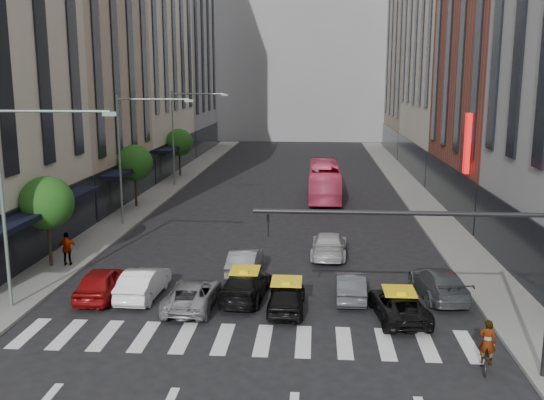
% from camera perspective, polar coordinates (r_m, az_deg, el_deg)
% --- Properties ---
extents(ground, '(160.00, 160.00, 0.00)m').
position_cam_1_polar(ground, '(23.36, -2.68, -14.51)').
color(ground, black).
rests_on(ground, ground).
extents(sidewalk_left, '(3.00, 96.00, 0.15)m').
position_cam_1_polar(sidewalk_left, '(53.74, -11.12, 0.24)').
color(sidewalk_left, slate).
rests_on(sidewalk_left, ground).
extents(sidewalk_right, '(3.00, 96.00, 0.15)m').
position_cam_1_polar(sidewalk_right, '(52.63, 13.83, -0.11)').
color(sidewalk_right, slate).
rests_on(sidewalk_right, ground).
extents(building_left_b, '(8.00, 16.00, 24.00)m').
position_cam_1_polar(building_left_b, '(52.69, -18.13, 12.73)').
color(building_left_b, tan).
rests_on(building_left_b, ground).
extents(building_left_c, '(8.00, 20.00, 36.00)m').
position_cam_1_polar(building_left_c, '(70.13, -12.68, 17.42)').
color(building_left_c, beige).
rests_on(building_left_c, ground).
extents(building_left_d, '(8.00, 18.00, 30.00)m').
position_cam_1_polar(building_left_d, '(88.22, -8.96, 14.28)').
color(building_left_d, gray).
rests_on(building_left_d, ground).
extents(building_right_b, '(8.00, 18.00, 26.00)m').
position_cam_1_polar(building_right_b, '(50.09, 21.52, 13.76)').
color(building_right_b, brown).
rests_on(building_right_b, ground).
extents(building_right_d, '(8.00, 18.00, 28.00)m').
position_cam_1_polar(building_right_d, '(87.17, 14.06, 13.46)').
color(building_right_d, tan).
rests_on(building_right_d, ground).
extents(building_far, '(30.00, 10.00, 36.00)m').
position_cam_1_polar(building_far, '(106.20, 2.85, 15.48)').
color(building_far, gray).
rests_on(building_far, ground).
extents(tree_near, '(2.88, 2.88, 4.95)m').
position_cam_1_polar(tree_near, '(34.67, -20.43, -0.26)').
color(tree_near, black).
rests_on(tree_near, sidewalk_left).
extents(tree_mid, '(2.88, 2.88, 4.95)m').
position_cam_1_polar(tree_mid, '(49.46, -12.81, 3.43)').
color(tree_mid, black).
rests_on(tree_mid, sidewalk_left).
extents(tree_far, '(2.88, 2.88, 4.95)m').
position_cam_1_polar(tree_far, '(64.83, -8.73, 5.37)').
color(tree_far, black).
rests_on(tree_far, sidewalk_left).
extents(streetlamp_near, '(5.38, 0.25, 9.00)m').
position_cam_1_polar(streetlamp_near, '(28.22, -22.49, 1.75)').
color(streetlamp_near, gray).
rests_on(streetlamp_near, sidewalk_left).
extents(streetlamp_mid, '(5.38, 0.25, 9.00)m').
position_cam_1_polar(streetlamp_mid, '(42.99, -13.00, 5.30)').
color(streetlamp_mid, gray).
rests_on(streetlamp_mid, sidewalk_left).
extents(streetlamp_far, '(5.38, 0.25, 9.00)m').
position_cam_1_polar(streetlamp_far, '(58.42, -8.40, 6.97)').
color(streetlamp_far, gray).
rests_on(streetlamp_far, sidewalk_left).
extents(traffic_signal, '(10.10, 0.20, 6.00)m').
position_cam_1_polar(traffic_signal, '(21.30, 17.95, -4.76)').
color(traffic_signal, black).
rests_on(traffic_signal, ground).
extents(liberty_sign, '(0.30, 0.70, 4.00)m').
position_cam_1_polar(liberty_sign, '(42.30, 17.91, 5.09)').
color(liberty_sign, red).
rests_on(liberty_sign, ground).
extents(car_red, '(1.84, 4.36, 1.47)m').
position_cam_1_polar(car_red, '(29.95, -15.67, -7.49)').
color(car_red, maroon).
rests_on(car_red, ground).
extents(car_white_front, '(1.68, 4.37, 1.42)m').
position_cam_1_polar(car_white_front, '(29.55, -12.00, -7.62)').
color(car_white_front, white).
rests_on(car_white_front, ground).
extents(car_silver, '(2.16, 4.54, 1.25)m').
position_cam_1_polar(car_silver, '(27.90, -7.51, -8.80)').
color(car_silver, gray).
rests_on(car_silver, ground).
extents(taxi_left, '(2.31, 4.88, 1.38)m').
position_cam_1_polar(taxi_left, '(28.74, -2.55, -7.97)').
color(taxi_left, black).
rests_on(taxi_left, ground).
extents(taxi_center, '(1.64, 4.00, 1.36)m').
position_cam_1_polar(taxi_center, '(27.29, 1.37, -9.04)').
color(taxi_center, black).
rests_on(taxi_center, ground).
extents(car_grey_mid, '(1.41, 3.86, 1.27)m').
position_cam_1_polar(car_grey_mid, '(28.98, 7.40, -8.01)').
color(car_grey_mid, '#414348').
rests_on(car_grey_mid, ground).
extents(taxi_right, '(2.53, 4.62, 1.23)m').
position_cam_1_polar(taxi_right, '(27.02, 11.83, -9.66)').
color(taxi_right, black).
rests_on(taxi_right, ground).
extents(car_grey_curb, '(2.48, 5.02, 1.40)m').
position_cam_1_polar(car_grey_curb, '(30.01, 15.42, -7.51)').
color(car_grey_curb, '#42464A').
rests_on(car_grey_curb, ground).
extents(car_row2_left, '(1.64, 4.29, 1.40)m').
position_cam_1_polar(car_row2_left, '(32.23, -2.56, -5.81)').
color(car_row2_left, gray).
rests_on(car_row2_left, ground).
extents(car_row2_right, '(2.25, 5.00, 1.42)m').
position_cam_1_polar(car_row2_right, '(35.54, 5.39, -4.19)').
color(car_row2_right, '#B9B9B9').
rests_on(car_row2_right, ground).
extents(bus, '(2.61, 11.09, 3.09)m').
position_cam_1_polar(bus, '(52.62, 4.96, 1.80)').
color(bus, '#E7446E').
rests_on(bus, ground).
extents(motorcycle, '(1.01, 1.69, 0.84)m').
position_cam_1_polar(motorcycle, '(23.45, 19.50, -13.93)').
color(motorcycle, black).
rests_on(motorcycle, ground).
extents(rider, '(0.69, 0.55, 1.64)m').
position_cam_1_polar(rider, '(22.96, 19.71, -11.12)').
color(rider, gray).
rests_on(rider, motorcycle).
extents(pedestrian_far, '(1.16, 0.70, 1.84)m').
position_cam_1_polar(pedestrian_far, '(35.02, -18.71, -4.38)').
color(pedestrian_far, gray).
rests_on(pedestrian_far, sidewalk_left).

